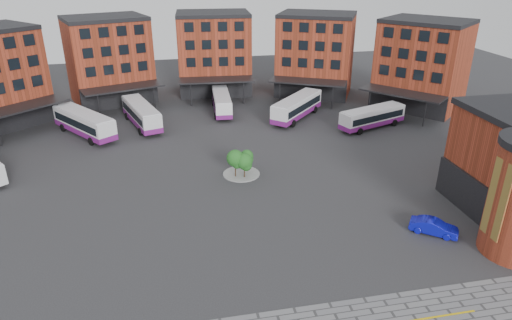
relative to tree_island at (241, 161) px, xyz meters
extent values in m
plane|color=#28282B|center=(-1.94, -11.48, -1.96)|extent=(160.00, 160.00, 0.00)
cube|color=black|center=(-30.14, 21.84, 0.04)|extent=(10.00, 9.07, 4.00)
cube|color=black|center=(-30.01, 21.69, 7.24)|extent=(8.60, 7.77, 8.00)
cube|color=black|center=(-28.57, 20.09, 2.04)|extent=(12.61, 11.97, 0.25)
cylinder|color=black|center=(-23.99, 21.80, 0.04)|extent=(0.20, 0.20, 4.00)
cube|color=maroon|center=(-17.24, 34.96, 5.04)|extent=(15.55, 13.69, 14.00)
cube|color=black|center=(-15.66, 30.37, 0.04)|extent=(12.45, 4.71, 4.00)
cube|color=black|center=(-17.24, 34.96, 12.34)|extent=(15.65, 13.97, 0.60)
cube|color=black|center=(-15.60, 30.18, 7.24)|extent=(10.87, 3.87, 8.00)
cube|color=black|center=(-14.90, 28.15, 2.04)|extent=(13.72, 8.39, 0.25)
cylinder|color=black|center=(-18.61, 24.97, 0.04)|extent=(0.20, 0.20, 4.00)
cylinder|color=black|center=(-10.01, 27.93, 0.04)|extent=(0.20, 0.20, 4.00)
cube|color=maroon|center=(1.34, 37.40, 5.04)|extent=(13.67, 10.88, 14.00)
cube|color=black|center=(1.00, 32.56, 0.04)|extent=(13.00, 1.41, 4.00)
cube|color=black|center=(1.34, 37.40, 12.34)|extent=(13.69, 11.18, 0.60)
cube|color=black|center=(0.99, 32.36, 7.24)|extent=(11.42, 0.95, 8.00)
cube|color=black|center=(0.84, 30.22, 2.04)|extent=(13.28, 5.30, 0.25)
cylinder|color=black|center=(-3.83, 28.74, 0.04)|extent=(0.20, 0.20, 4.00)
cylinder|color=black|center=(5.25, 28.11, 0.04)|extent=(0.20, 0.20, 4.00)
cube|color=maroon|center=(19.40, 32.39, 5.04)|extent=(16.12, 14.81, 14.00)
cube|color=black|center=(17.20, 28.07, 0.04)|extent=(11.81, 6.35, 4.00)
cube|color=black|center=(19.40, 32.39, 12.34)|extent=(16.26, 15.08, 0.60)
cube|color=black|center=(17.10, 27.89, 7.24)|extent=(10.26, 5.33, 8.00)
cube|color=black|center=(16.13, 25.98, 2.04)|extent=(13.58, 9.82, 0.25)
cylinder|color=black|center=(11.26, 26.44, 0.04)|extent=(0.20, 0.20, 4.00)
cylinder|color=black|center=(19.37, 22.31, 0.04)|extent=(0.20, 0.20, 4.00)
cube|color=maroon|center=(34.06, 20.73, 5.04)|extent=(16.02, 16.39, 14.00)
cube|color=black|center=(30.35, 17.61, 0.04)|extent=(8.74, 10.28, 4.00)
cube|color=black|center=(34.06, 20.73, 12.34)|extent=(16.25, 16.58, 0.60)
cube|color=black|center=(30.20, 17.48, 7.24)|extent=(7.47, 8.86, 8.00)
cube|color=black|center=(28.55, 16.10, 2.04)|extent=(11.73, 12.79, 0.25)
cylinder|color=black|center=(24.24, 18.43, 0.04)|extent=(0.20, 0.20, 4.00)
cylinder|color=black|center=(30.09, 11.46, 0.04)|extent=(0.20, 0.20, 4.00)
cube|color=black|center=(20.96, -13.48, 0.04)|extent=(0.40, 12.00, 4.00)
cube|color=red|center=(18.16, -19.48, 3.54)|extent=(0.12, 2.20, 7.00)
cylinder|color=gray|center=(0.06, 0.52, -1.90)|extent=(4.40, 4.40, 0.12)
cylinder|color=#332114|center=(-0.74, -0.08, -1.08)|extent=(0.14, 0.14, 1.74)
sphere|color=#1B4C19|center=(-0.74, -0.08, 0.48)|extent=(2.02, 2.02, 2.02)
sphere|color=#1B4C19|center=(-0.54, -0.23, -0.04)|extent=(1.41, 1.41, 1.41)
cylinder|color=#332114|center=(0.86, 1.12, -1.22)|extent=(0.14, 0.14, 1.47)
sphere|color=#1B4C19|center=(0.86, 1.12, 0.11)|extent=(1.53, 1.53, 1.53)
sphere|color=#1B4C19|center=(1.06, 0.97, -0.34)|extent=(1.07, 1.07, 1.07)
cylinder|color=#332114|center=(0.26, -0.48, -1.19)|extent=(0.14, 0.14, 1.53)
sphere|color=#1B4C19|center=(0.26, -0.48, 0.19)|extent=(1.94, 1.94, 1.94)
sphere|color=#1B4C19|center=(0.46, -0.63, -0.27)|extent=(1.36, 1.36, 1.36)
cylinder|color=black|center=(-27.23, 3.77, -1.48)|extent=(0.80, 0.93, 0.95)
cube|color=silver|center=(-19.88, 17.63, 0.07)|extent=(9.77, 11.81, 2.80)
cube|color=black|center=(-19.88, 17.63, 0.27)|extent=(9.22, 11.04, 1.09)
cube|color=silver|center=(-19.88, 17.63, 1.53)|extent=(9.38, 11.34, 0.14)
cube|color=black|center=(-23.56, 22.61, 0.33)|extent=(2.03, 1.54, 1.26)
cube|color=#721973|center=(-19.88, 17.63, -0.93)|extent=(9.83, 11.87, 0.80)
cylinder|color=black|center=(-23.42, 20.02, -1.38)|extent=(0.96, 1.12, 1.14)
cylinder|color=black|center=(-21.12, 21.72, -1.38)|extent=(0.96, 1.12, 1.14)
cylinder|color=black|center=(-18.64, 13.55, -1.38)|extent=(0.96, 1.12, 1.14)
cylinder|color=black|center=(-16.34, 15.24, -1.38)|extent=(0.96, 1.12, 1.14)
cube|color=silver|center=(-11.95, 20.28, 0.01)|extent=(6.27, 12.48, 2.72)
cube|color=black|center=(-11.95, 20.28, 0.21)|extent=(6.04, 11.56, 1.05)
cube|color=silver|center=(-11.95, 20.28, 1.43)|extent=(6.02, 11.98, 0.13)
cube|color=black|center=(-13.73, 26.01, 0.26)|extent=(2.29, 0.81, 1.22)
cube|color=#721973|center=(-11.95, 20.28, -0.96)|extent=(6.32, 12.53, 0.78)
cylinder|color=black|center=(-14.43, 23.60, -1.40)|extent=(0.65, 1.16, 1.11)
cylinder|color=black|center=(-11.78, 24.42, -1.40)|extent=(0.65, 1.16, 1.11)
cylinder|color=black|center=(-12.11, 16.14, -1.40)|extent=(0.65, 1.16, 1.11)
cylinder|color=black|center=(-9.46, 16.97, -1.40)|extent=(0.65, 1.16, 1.11)
cube|color=white|center=(0.88, 24.48, -0.14)|extent=(3.19, 11.36, 2.50)
cube|color=black|center=(0.88, 24.48, 0.04)|extent=(3.20, 10.47, 0.97)
cube|color=silver|center=(0.88, 24.48, 1.16)|extent=(3.06, 10.91, 0.12)
cube|color=black|center=(1.20, 29.99, 0.09)|extent=(2.17, 0.24, 1.12)
cube|color=#721973|center=(0.88, 24.48, -1.04)|extent=(3.23, 11.40, 0.71)
cylinder|color=black|center=(-0.19, 28.14, -1.44)|extent=(0.36, 1.04, 1.02)
cylinder|color=black|center=(2.36, 28.00, -1.44)|extent=(0.36, 1.04, 1.02)
cylinder|color=black|center=(-0.60, 20.97, -1.44)|extent=(0.36, 1.04, 1.02)
cylinder|color=black|center=(1.95, 20.82, -1.44)|extent=(0.36, 1.04, 1.02)
cube|color=white|center=(12.21, 18.94, 0.04)|extent=(10.47, 11.01, 2.76)
cube|color=black|center=(12.21, 18.94, 0.24)|extent=(9.84, 10.32, 1.07)
cube|color=silver|center=(12.21, 18.94, 1.48)|extent=(10.05, 10.57, 0.14)
cube|color=black|center=(16.34, 23.42, 0.30)|extent=(1.84, 1.71, 1.24)
cube|color=#721973|center=(12.21, 18.94, -0.94)|extent=(10.52, 11.06, 0.79)
cylinder|color=black|center=(13.86, 22.81, -1.39)|extent=(1.01, 1.06, 1.13)
cylinder|color=black|center=(15.93, 20.90, -1.39)|extent=(1.01, 1.06, 1.13)
cylinder|color=black|center=(8.49, 16.98, -1.39)|extent=(1.01, 1.06, 1.13)
cylinder|color=black|center=(10.56, 15.08, -1.39)|extent=(1.01, 1.06, 1.13)
cube|color=silver|center=(22.08, 12.43, -0.16)|extent=(11.29, 6.21, 2.47)
cube|color=black|center=(22.08, 12.43, 0.01)|extent=(10.48, 5.96, 0.96)
cube|color=silver|center=(22.08, 12.43, 1.12)|extent=(10.84, 5.96, 0.12)
cube|color=black|center=(27.20, 14.31, 0.06)|extent=(0.85, 2.05, 1.11)
cube|color=#721973|center=(22.08, 12.43, -1.05)|extent=(11.34, 6.26, 0.71)
cylinder|color=black|center=(24.98, 14.84, -1.45)|extent=(1.05, 0.63, 1.01)
cylinder|color=black|center=(25.85, 12.47, -1.45)|extent=(1.05, 0.63, 1.01)
cylinder|color=black|center=(18.32, 12.38, -1.45)|extent=(1.05, 0.63, 1.01)
cylinder|color=black|center=(19.19, 10.01, -1.45)|extent=(1.05, 0.63, 1.01)
imported|color=#0D11B5|center=(15.62, -15.54, -1.24)|extent=(4.40, 3.83, 1.44)
camera|label=1|loc=(-7.92, -47.81, 22.08)|focal=32.00mm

